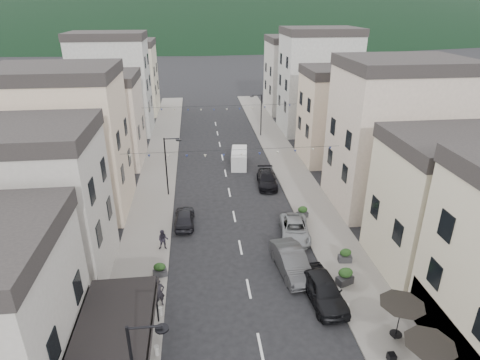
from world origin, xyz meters
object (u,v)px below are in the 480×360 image
object	(u,v)px
parked_car_b	(292,261)
delivery_van	(239,157)
parked_car_a	(323,289)
pedestrian_b	(163,240)
parked_car_c	(295,229)
parked_car_d	(267,179)
pedestrian_a	(159,293)
parked_car_e	(184,217)

from	to	relation	value
parked_car_b	delivery_van	size ratio (longest dim) A/B	1.13
parked_car_a	pedestrian_b	world-z (taller)	pedestrian_b
parked_car_b	parked_car_c	distance (m)	4.76
parked_car_a	parked_car_d	distance (m)	17.90
parked_car_b	pedestrian_b	bearing A→B (deg)	151.29
parked_car_a	pedestrian_b	size ratio (longest dim) A/B	3.04
parked_car_c	pedestrian_b	world-z (taller)	pedestrian_b
parked_car_a	parked_car_b	bearing A→B (deg)	108.03
delivery_van	pedestrian_b	distance (m)	18.48
pedestrian_a	parked_car_b	bearing A→B (deg)	-6.36
parked_car_e	pedestrian_b	world-z (taller)	pedestrian_b
parked_car_d	pedestrian_a	world-z (taller)	pedestrian_a
pedestrian_a	pedestrian_b	distance (m)	6.39
parked_car_b	pedestrian_b	world-z (taller)	pedestrian_b
parked_car_a	delivery_van	size ratio (longest dim) A/B	1.09
parked_car_c	pedestrian_b	distance (m)	10.59
parked_car_b	pedestrian_b	xyz separation A→B (m)	(-9.22, 3.75, 0.09)
pedestrian_b	parked_car_c	bearing A→B (deg)	7.81
pedestrian_a	parked_car_e	bearing A→B (deg)	59.55
parked_car_d	parked_car_e	world-z (taller)	parked_car_e
parked_car_b	delivery_van	xyz separation A→B (m)	(-1.48, 20.53, 0.18)
parked_car_a	parked_car_c	distance (m)	7.73
parked_car_a	pedestrian_a	xyz separation A→B (m)	(-10.40, 0.52, 0.24)
parked_car_d	delivery_van	distance (m)	6.25
delivery_van	pedestrian_a	size ratio (longest dim) A/B	2.35
parked_car_a	parked_car_d	bearing A→B (deg)	86.92
parked_car_e	pedestrian_b	bearing A→B (deg)	68.35
parked_car_c	delivery_van	size ratio (longest dim) A/B	1.07
pedestrian_b	parked_car_d	bearing A→B (deg)	50.97
pedestrian_b	parked_car_a	bearing A→B (deg)	-29.86
pedestrian_a	pedestrian_b	world-z (taller)	pedestrian_a
parked_car_b	parked_car_c	world-z (taller)	parked_car_b
parked_car_d	parked_car_c	bearing A→B (deg)	-82.83
parked_car_b	parked_car_e	xyz separation A→B (m)	(-7.67, 7.50, -0.15)
parked_car_e	parked_car_b	bearing A→B (deg)	136.50
parked_car_b	pedestrian_a	world-z (taller)	pedestrian_a
pedestrian_a	delivery_van	bearing A→B (deg)	49.29
parked_car_a	pedestrian_a	size ratio (longest dim) A/B	2.56
parked_car_a	delivery_van	distance (m)	23.86
pedestrian_a	pedestrian_b	size ratio (longest dim) A/B	1.19
parked_car_a	pedestrian_a	distance (m)	10.42
parked_car_b	delivery_van	world-z (taller)	delivery_van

